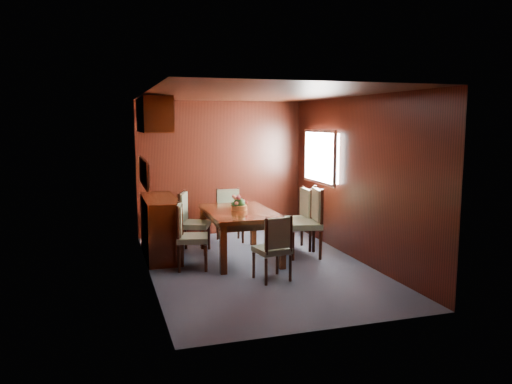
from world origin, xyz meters
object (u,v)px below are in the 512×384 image
object	(u,v)px
sideboard	(160,227)
dining_table	(240,217)
chair_left_near	(187,233)
flower_centerpiece	(239,202)
chair_head	(274,245)
chair_right_near	(309,218)

from	to	relation	value
sideboard	dining_table	xyz separation A→B (m)	(1.12, -0.48, 0.17)
dining_table	chair_left_near	size ratio (longest dim) A/B	1.69
sideboard	flower_centerpiece	distance (m)	1.27
chair_left_near	chair_head	world-z (taller)	chair_left_near
chair_left_near	chair_head	xyz separation A→B (m)	(0.97, -0.89, -0.03)
chair_head	flower_centerpiece	xyz separation A→B (m)	(-0.12, 1.25, 0.37)
flower_centerpiece	chair_head	bearing A→B (deg)	-84.49
dining_table	chair_right_near	bearing A→B (deg)	-10.63
chair_left_near	chair_head	size ratio (longest dim) A/B	1.07
sideboard	flower_centerpiece	size ratio (longest dim) A/B	5.54
chair_left_near	chair_head	distance (m)	1.31
chair_left_near	chair_right_near	world-z (taller)	chair_right_near
dining_table	chair_left_near	distance (m)	0.90
chair_head	chair_left_near	bearing A→B (deg)	126.95
chair_head	flower_centerpiece	distance (m)	1.30
sideboard	chair_left_near	xyz separation A→B (m)	(0.28, -0.78, 0.06)
chair_right_near	chair_head	xyz separation A→B (m)	(-0.90, -0.99, -0.11)
chair_head	chair_right_near	bearing A→B (deg)	37.08
chair_right_near	flower_centerpiece	bearing A→B (deg)	86.49
sideboard	chair_head	distance (m)	2.08
sideboard	chair_right_near	size ratio (longest dim) A/B	1.33
dining_table	chair_left_near	xyz separation A→B (m)	(-0.84, -0.30, -0.11)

